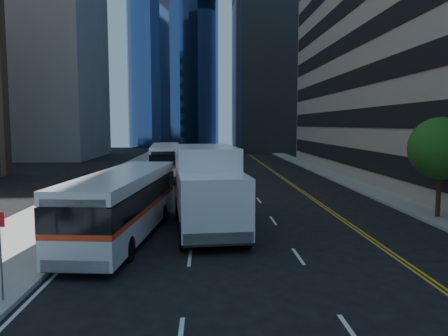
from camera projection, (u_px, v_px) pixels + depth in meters
name	position (u px, v px, depth m)	size (l,w,h in m)	color
ground	(296.00, 275.00, 14.13)	(160.00, 160.00, 0.00)	black
sidewalk_west	(120.00, 179.00, 38.54)	(5.00, 90.00, 0.15)	gray
sidewalk_east	(338.00, 178.00, 39.35)	(2.00, 90.00, 0.15)	gray
midrise_west	(32.00, 37.00, 62.93)	(18.00, 18.00, 35.00)	gray
street_tree	(441.00, 149.00, 22.09)	(3.20, 3.20, 5.10)	#332114
bus_front	(124.00, 202.00, 18.72)	(3.45, 11.15, 2.83)	silver
bus_rear	(166.00, 160.00, 40.11)	(3.49, 11.75, 2.99)	white
box_truck	(208.00, 187.00, 20.03)	(3.48, 8.20, 3.82)	silver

